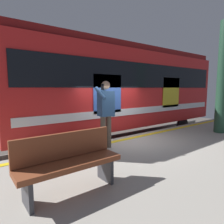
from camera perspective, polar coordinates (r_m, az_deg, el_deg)
ground_plane at (r=6.64m, az=1.63°, el=-14.69°), size 23.80×23.80×0.00m
platform at (r=4.91m, az=21.95°, el=-17.85°), size 14.34×5.15×0.86m
safety_line at (r=6.15m, az=3.44°, el=-8.00°), size 14.05×0.16×0.01m
track_rail_near at (r=7.53m, az=-4.33°, el=-11.38°), size 18.64×0.08×0.16m
track_rail_far at (r=8.72m, az=-9.56°, el=-8.89°), size 18.64×0.08×0.16m
train_carriage at (r=8.67m, az=1.82°, el=7.34°), size 9.66×3.06×3.94m
passenger at (r=5.14m, az=-1.82°, el=0.90°), size 0.57×0.55×1.77m
handbag at (r=5.05m, az=-5.28°, el=-9.58°), size 0.32×0.29×0.33m
station_column at (r=7.99m, az=29.49°, el=8.58°), size 0.38×0.38×3.88m
bench at (r=3.17m, az=-12.40°, el=-13.54°), size 1.59×0.44×0.90m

